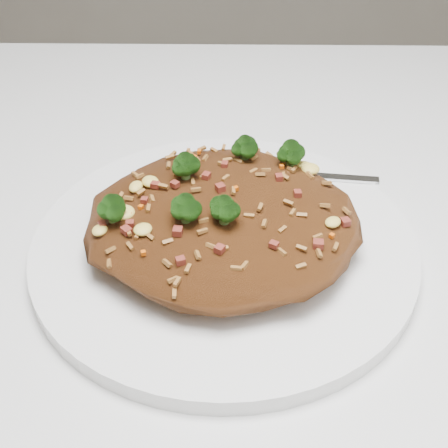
{
  "coord_description": "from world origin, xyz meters",
  "views": [
    {
      "loc": [
        0.04,
        -0.36,
        1.07
      ],
      "look_at": [
        0.04,
        0.0,
        0.78
      ],
      "focal_mm": 50.0,
      "sensor_mm": 36.0,
      "label": 1
    }
  ],
  "objects": [
    {
      "name": "plate",
      "position": [
        0.04,
        0.0,
        0.76
      ],
      "size": [
        0.29,
        0.29,
        0.01
      ],
      "primitive_type": "cylinder",
      "color": "white",
      "rests_on": "dining_table"
    },
    {
      "name": "fork",
      "position": [
        0.1,
        0.09,
        0.77
      ],
      "size": [
        0.16,
        0.03,
        0.0
      ],
      "rotation": [
        0.0,
        0.0,
        -0.11
      ],
      "color": "silver",
      "rests_on": "plate"
    },
    {
      "name": "dining_table",
      "position": [
        0.0,
        0.0,
        0.66
      ],
      "size": [
        1.2,
        0.8,
        0.75
      ],
      "color": "silver",
      "rests_on": "ground"
    },
    {
      "name": "fried_rice",
      "position": [
        0.04,
        0.0,
        0.79
      ],
      "size": [
        0.2,
        0.19,
        0.06
      ],
      "color": "brown",
      "rests_on": "plate"
    }
  ]
}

